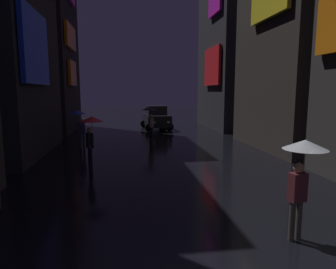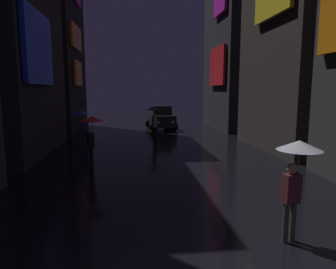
{
  "view_description": "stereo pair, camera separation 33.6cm",
  "coord_description": "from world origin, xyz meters",
  "px_view_note": "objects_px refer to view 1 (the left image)",
  "views": [
    {
      "loc": [
        -1.64,
        -2.72,
        3.11
      ],
      "look_at": [
        0.0,
        8.4,
        1.46
      ],
      "focal_mm": 32.0,
      "sensor_mm": 36.0,
      "label": 1
    },
    {
      "loc": [
        -1.31,
        -2.77,
        3.11
      ],
      "look_at": [
        0.0,
        8.4,
        1.46
      ],
      "focal_mm": 32.0,
      "sensor_mm": 36.0,
      "label": 2
    }
  ],
  "objects_px": {
    "pedestrian_far_right_blue": "(79,119)",
    "pedestrian_midstreet_left_red": "(91,128)",
    "pedestrian_foreground_left_clear": "(303,162)",
    "pedestrian_midstreet_centre_black": "(150,114)",
    "car_distant": "(156,118)"
  },
  "relations": [
    {
      "from": "pedestrian_far_right_blue",
      "to": "pedestrian_midstreet_left_red",
      "type": "xyz_separation_m",
      "value": [
        1.05,
        -4.06,
        0.0
      ]
    },
    {
      "from": "pedestrian_foreground_left_clear",
      "to": "pedestrian_midstreet_centre_black",
      "type": "bearing_deg",
      "value": 98.72
    },
    {
      "from": "pedestrian_far_right_blue",
      "to": "car_distant",
      "type": "bearing_deg",
      "value": 58.96
    },
    {
      "from": "pedestrian_foreground_left_clear",
      "to": "car_distant",
      "type": "relative_size",
      "value": 0.5
    },
    {
      "from": "pedestrian_far_right_blue",
      "to": "pedestrian_foreground_left_clear",
      "type": "xyz_separation_m",
      "value": [
        5.95,
        -10.53,
        0.0
      ]
    },
    {
      "from": "pedestrian_midstreet_left_red",
      "to": "pedestrian_foreground_left_clear",
      "type": "bearing_deg",
      "value": -52.85
    },
    {
      "from": "pedestrian_midstreet_left_red",
      "to": "pedestrian_far_right_blue",
      "type": "bearing_deg",
      "value": 104.44
    },
    {
      "from": "pedestrian_midstreet_centre_black",
      "to": "pedestrian_far_right_blue",
      "type": "bearing_deg",
      "value": -146.34
    },
    {
      "from": "pedestrian_midstreet_centre_black",
      "to": "car_distant",
      "type": "bearing_deg",
      "value": 79.75
    },
    {
      "from": "pedestrian_foreground_left_clear",
      "to": "car_distant",
      "type": "distance_m",
      "value": 18.79
    },
    {
      "from": "pedestrian_far_right_blue",
      "to": "car_distant",
      "type": "relative_size",
      "value": 0.5
    },
    {
      "from": "pedestrian_far_right_blue",
      "to": "car_distant",
      "type": "height_order",
      "value": "pedestrian_far_right_blue"
    },
    {
      "from": "pedestrian_far_right_blue",
      "to": "car_distant",
      "type": "distance_m",
      "value": 9.61
    },
    {
      "from": "pedestrian_midstreet_centre_black",
      "to": "pedestrian_midstreet_left_red",
      "type": "distance_m",
      "value": 7.28
    },
    {
      "from": "pedestrian_midstreet_centre_black",
      "to": "pedestrian_midstreet_left_red",
      "type": "relative_size",
      "value": 1.0
    }
  ]
}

